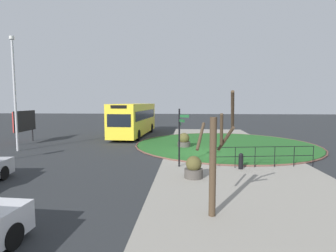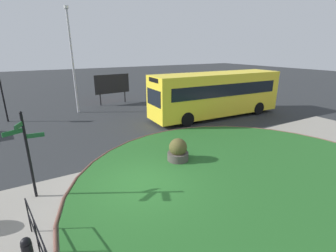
# 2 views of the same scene
# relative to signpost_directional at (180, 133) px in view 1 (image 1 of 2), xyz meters

# --- Properties ---
(ground) EXTENTS (120.00, 120.00, 0.00)m
(ground) POSITION_rel_signpost_directional_xyz_m (3.60, -1.19, -1.84)
(ground) COLOR #282B2D
(sidewalk_paving) EXTENTS (32.00, 8.27, 0.02)m
(sidewalk_paving) POSITION_rel_signpost_directional_xyz_m (3.60, -3.05, -1.83)
(sidewalk_paving) COLOR gray
(sidewalk_paving) RESTS_ON ground
(grass_island) EXTENTS (14.36, 14.36, 0.10)m
(grass_island) POSITION_rel_signpost_directional_xyz_m (7.54, -3.48, -1.79)
(grass_island) COLOR #235B23
(grass_island) RESTS_ON ground
(grass_kerb_ring) EXTENTS (14.67, 14.67, 0.11)m
(grass_kerb_ring) POSITION_rel_signpost_directional_xyz_m (7.54, -3.48, -1.79)
(grass_kerb_ring) COLOR brown
(grass_kerb_ring) RESTS_ON ground
(signpost_directional) EXTENTS (1.18, 0.58, 3.18)m
(signpost_directional) POSITION_rel_signpost_directional_xyz_m (0.00, 0.00, 0.00)
(signpost_directional) COLOR black
(signpost_directional) RESTS_ON ground
(bollard_foreground) EXTENTS (0.24, 0.24, 0.87)m
(bollard_foreground) POSITION_rel_signpost_directional_xyz_m (-0.27, -3.21, -1.40)
(bollard_foreground) COLOR black
(bollard_foreground) RESTS_ON ground
(railing_grass_edge) EXTENTS (0.84, 5.43, 1.15)m
(railing_grass_edge) POSITION_rel_signpost_directional_xyz_m (0.19, -4.57, -1.11)
(railing_grass_edge) COLOR black
(railing_grass_edge) RESTS_ON ground
(bus_yellow) EXTENTS (10.66, 2.98, 3.35)m
(bus_yellow) POSITION_rel_signpost_directional_xyz_m (12.81, 5.17, -0.05)
(bus_yellow) COLOR yellow
(bus_yellow) RESTS_ON ground
(lamppost_tall) EXTENTS (0.32, 0.32, 8.10)m
(lamppost_tall) POSITION_rel_signpost_directional_xyz_m (3.73, 11.85, 2.50)
(lamppost_tall) COLOR #B7B7BC
(lamppost_tall) RESTS_ON ground
(billboard_left) EXTENTS (3.40, 0.44, 2.79)m
(billboard_left) POSITION_rel_signpost_directional_xyz_m (7.31, 13.59, 0.01)
(billboard_left) COLOR black
(billboard_left) RESTS_ON ground
(planter_near_signpost) EXTENTS (0.86, 0.86, 1.04)m
(planter_near_signpost) POSITION_rel_signpost_directional_xyz_m (-2.05, -0.70, -1.37)
(planter_near_signpost) COLOR #47423D
(planter_near_signpost) RESTS_ON ground
(planter_kerbside) EXTENTS (0.99, 0.99, 1.16)m
(planter_kerbside) POSITION_rel_signpost_directional_xyz_m (5.94, -0.15, -1.33)
(planter_kerbside) COLOR #47423D
(planter_kerbside) RESTS_ON ground
(street_tree_bare) EXTENTS (1.29, 1.24, 3.85)m
(street_tree_bare) POSITION_rel_signpost_directional_xyz_m (-6.03, -1.23, -0.01)
(street_tree_bare) COLOR #423323
(street_tree_bare) RESTS_ON ground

